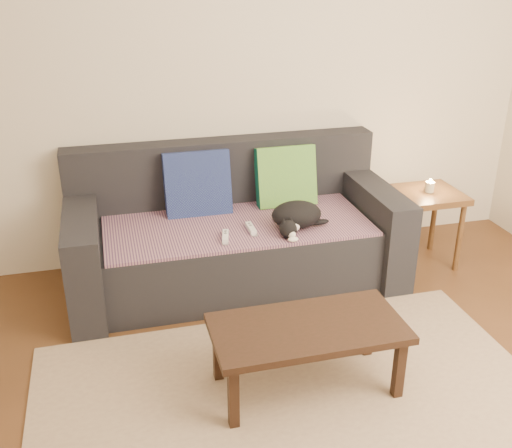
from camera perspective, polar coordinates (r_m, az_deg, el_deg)
The scene contains 13 objects.
ground at distance 2.84m, azimuth 5.51°, elevation -20.17°, with size 4.50×4.50×0.00m, color brown.
back_wall at distance 4.03m, azimuth -3.70°, elevation 14.31°, with size 4.50×0.04×2.60m, color beige.
sofa at distance 3.92m, azimuth -2.09°, elevation -1.15°, with size 2.10×0.94×0.87m.
throw_blanket at distance 3.79m, azimuth -1.81°, elevation -0.07°, with size 1.66×0.74×0.02m, color #3E2648.
cushion_navy at distance 3.92m, azimuth -5.60°, elevation 3.80°, with size 0.43×0.11×0.43m, color #131754.
cushion_green at distance 4.05m, azimuth 2.85°, elevation 4.56°, with size 0.40×0.10×0.40m, color #0D5844.
cat at distance 3.69m, azimuth 3.83°, elevation 0.75°, with size 0.40×0.38×0.17m.
wii_remote_a at distance 3.57m, azimuth -2.93°, elevation -1.19°, with size 0.15×0.04×0.03m, color white.
wii_remote_b at distance 3.67m, azimuth -0.49°, elevation -0.43°, with size 0.15×0.04×0.03m, color white.
side_table at distance 4.24m, azimuth 16.02°, elevation 1.79°, with size 0.42×0.42×0.53m.
candle at distance 4.20m, azimuth 16.22°, elevation 3.44°, with size 0.06×0.06×0.09m.
rug at distance 2.94m, azimuth 4.48°, elevation -18.15°, with size 2.50×1.80×0.01m, color tan.
coffee_table at distance 2.93m, azimuth 4.95°, elevation -10.35°, with size 0.93×0.46×0.37m.
Camera 1 is at (-0.76, -1.89, 1.97)m, focal length 42.00 mm.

